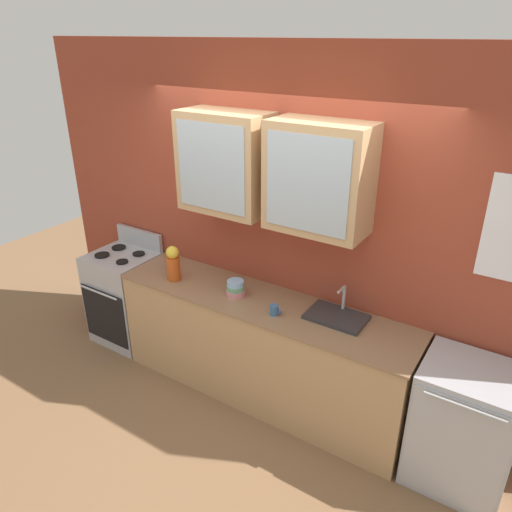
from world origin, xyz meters
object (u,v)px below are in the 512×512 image
Objects in this scene: cup_near_sink at (274,310)px; stove_range at (126,296)px; sink_faucet at (337,316)px; bowl_stack at (236,288)px; vase at (173,263)px; dishwasher at (463,427)px.

stove_range is at bearing 176.32° from cup_near_sink.
bowl_stack is at bearing -171.82° from sink_faucet.
sink_faucet is 1.48m from vase.
stove_range is at bearing 173.25° from vase.
bowl_stack is 1.54× the size of cup_near_sink.
stove_range is at bearing -177.56° from sink_faucet.
stove_range is 1.88m from cup_near_sink.
cup_near_sink is (-0.42, -0.21, 0.02)m from sink_faucet.
bowl_stack reaches higher than cup_near_sink.
stove_range is at bearing 179.92° from dishwasher.
vase reaches higher than dishwasher.
dishwasher is (1.01, -0.10, -0.49)m from sink_faucet.
sink_faucet is at bearing 26.52° from cup_near_sink.
bowl_stack is (-0.85, -0.12, 0.04)m from sink_faucet.
cup_near_sink is (1.81, -0.12, 0.50)m from stove_range.
cup_near_sink is at bearing -3.68° from stove_range.
stove_range is at bearing 178.89° from bowl_stack.
stove_range reaches higher than bowl_stack.
sink_faucet is at bearing 174.40° from dishwasher.
bowl_stack is at bearing -179.31° from dishwasher.
sink_faucet is 4.31× the size of cup_near_sink.
cup_near_sink is at bearing -11.90° from bowl_stack.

